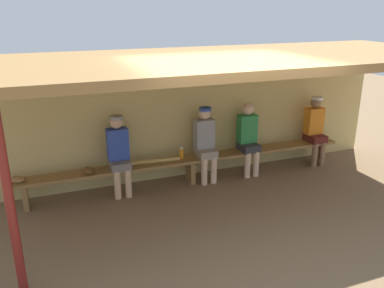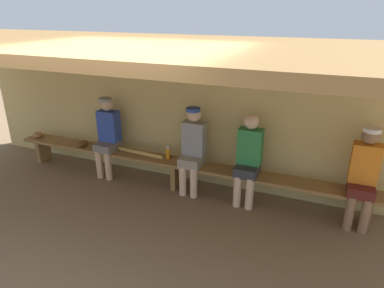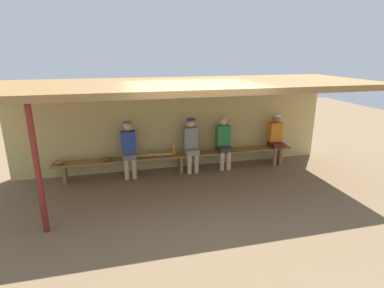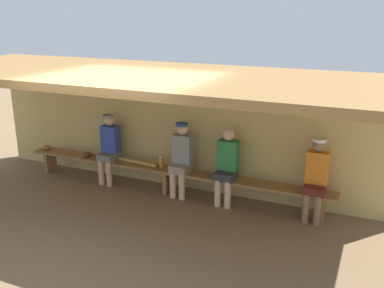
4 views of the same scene
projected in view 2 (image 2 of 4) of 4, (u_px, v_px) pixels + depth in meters
name	position (u px, v px, depth m)	size (l,w,h in m)	color
ground_plane	(123.00, 243.00, 4.21)	(24.00, 24.00, 0.00)	brown
back_wall	(187.00, 114.00, 5.53)	(8.00, 0.20, 2.20)	tan
dugout_roof	(143.00, 48.00, 3.98)	(8.00, 2.80, 0.12)	olive
bench	(176.00, 165.00, 5.40)	(6.00, 0.36, 0.46)	olive
player_in_red	(364.00, 173.00, 4.34)	(0.34, 0.42, 1.34)	#591E19
player_with_sunglasses	(193.00, 147.00, 5.17)	(0.34, 0.42, 1.34)	gray
player_leftmost	(108.00, 133.00, 5.72)	(0.34, 0.42, 1.34)	slate
player_middle	(248.00, 156.00, 4.87)	(0.34, 0.42, 1.34)	#333338
water_bottle_clear	(168.00, 153.00, 5.43)	(0.08, 0.08, 0.21)	orange
baseball_glove_tan	(83.00, 143.00, 5.95)	(0.24, 0.17, 0.09)	brown
baseball_glove_dark_brown	(38.00, 135.00, 6.36)	(0.24, 0.17, 0.09)	olive
baseball_bat	(140.00, 153.00, 5.59)	(0.07, 0.07, 0.87)	tan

